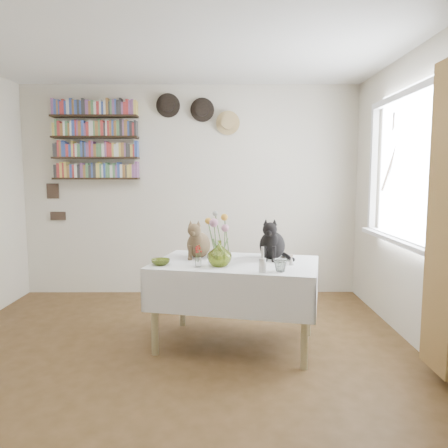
{
  "coord_description": "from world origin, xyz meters",
  "views": [
    {
      "loc": [
        0.38,
        -3.02,
        1.45
      ],
      "look_at": [
        0.4,
        0.48,
        1.05
      ],
      "focal_mm": 35.0,
      "sensor_mm": 36.0,
      "label": 1
    }
  ],
  "objects_px": {
    "flower_vase": "(220,253)",
    "dining_table": "(236,282)",
    "tabby_cat": "(199,238)",
    "black_cat": "(272,238)",
    "bookshelf_unit": "(95,140)"
  },
  "relations": [
    {
      "from": "dining_table",
      "to": "flower_vase",
      "type": "xyz_separation_m",
      "value": [
        -0.14,
        -0.17,
        0.28
      ]
    },
    {
      "from": "tabby_cat",
      "to": "black_cat",
      "type": "xyz_separation_m",
      "value": [
        0.64,
        -0.07,
        0.01
      ]
    },
    {
      "from": "flower_vase",
      "to": "bookshelf_unit",
      "type": "relative_size",
      "value": 0.21
    },
    {
      "from": "dining_table",
      "to": "flower_vase",
      "type": "height_order",
      "value": "flower_vase"
    },
    {
      "from": "dining_table",
      "to": "tabby_cat",
      "type": "bearing_deg",
      "value": 147.02
    },
    {
      "from": "dining_table",
      "to": "bookshelf_unit",
      "type": "height_order",
      "value": "bookshelf_unit"
    },
    {
      "from": "flower_vase",
      "to": "bookshelf_unit",
      "type": "distance_m",
      "value": 2.5
    },
    {
      "from": "black_cat",
      "to": "dining_table",
      "type": "bearing_deg",
      "value": -140.32
    },
    {
      "from": "dining_table",
      "to": "black_cat",
      "type": "bearing_deg",
      "value": 24.1
    },
    {
      "from": "bookshelf_unit",
      "to": "black_cat",
      "type": "bearing_deg",
      "value": -36.88
    },
    {
      "from": "tabby_cat",
      "to": "black_cat",
      "type": "relative_size",
      "value": 0.95
    },
    {
      "from": "tabby_cat",
      "to": "dining_table",
      "type": "bearing_deg",
      "value": -19.21
    },
    {
      "from": "tabby_cat",
      "to": "flower_vase",
      "type": "height_order",
      "value": "tabby_cat"
    },
    {
      "from": "dining_table",
      "to": "flower_vase",
      "type": "bearing_deg",
      "value": -128.52
    },
    {
      "from": "flower_vase",
      "to": "dining_table",
      "type": "bearing_deg",
      "value": 51.48
    }
  ]
}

